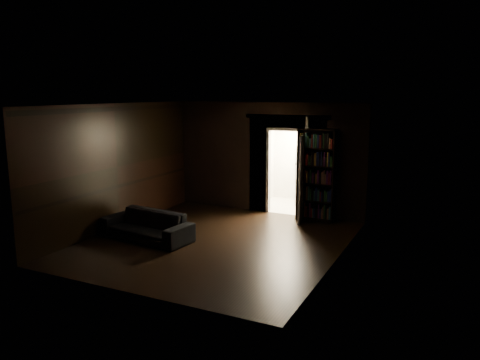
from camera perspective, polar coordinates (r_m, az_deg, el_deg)
The scene contains 9 objects.
ground at distance 9.73m, azimuth -2.96°, elevation -7.56°, with size 5.50×5.50×0.00m, color black.
room_walls at distance 10.29m, azimuth -0.23°, elevation 3.08°, with size 5.02×5.61×2.84m.
kitchen_alcove at distance 12.74m, azimuth 7.38°, elevation 2.32°, with size 2.20×1.80×2.60m.
sofa at distance 9.99m, azimuth -11.34°, elevation -4.97°, with size 2.00×0.86×0.77m, color black.
bookshelf at distance 11.26m, azimuth 9.28°, elevation 0.61°, with size 0.90×0.32×2.20m, color black.
refrigerator at distance 12.86m, azimuth 8.78°, elevation 0.63°, with size 0.74×0.68×1.65m, color silver.
door at distance 11.14m, azimuth 7.51°, elevation 0.15°, with size 0.85×0.05×2.05m, color silver.
figurine at distance 11.15m, azimuth 8.17°, elevation 6.98°, with size 0.10×0.10×0.29m, color silver.
bottles at distance 12.69m, azimuth 8.62°, elevation 4.89°, with size 0.68×0.08×0.27m, color black.
Camera 1 is at (4.46, -8.09, 3.04)m, focal length 35.00 mm.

